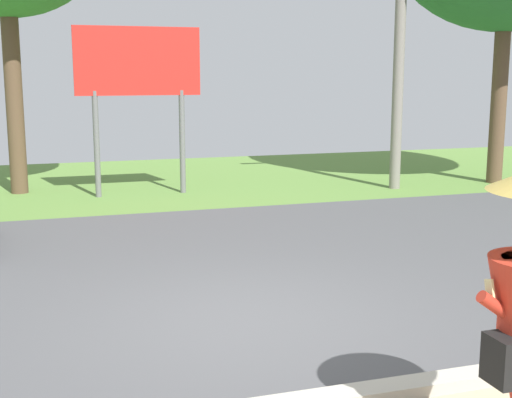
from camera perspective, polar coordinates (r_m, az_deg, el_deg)
name	(u,v)px	position (r m, az deg, el deg)	size (l,w,h in m)	color
ground_plane	(186,256)	(10.11, -5.76, -4.67)	(40.00, 22.00, 0.20)	#4C4C4F
utility_pole	(400,38)	(15.74, 11.73, 12.85)	(1.80, 0.24, 6.28)	gray
roadside_billboard	(138,74)	(14.76, -9.67, 10.14)	(2.60, 0.12, 3.50)	slate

